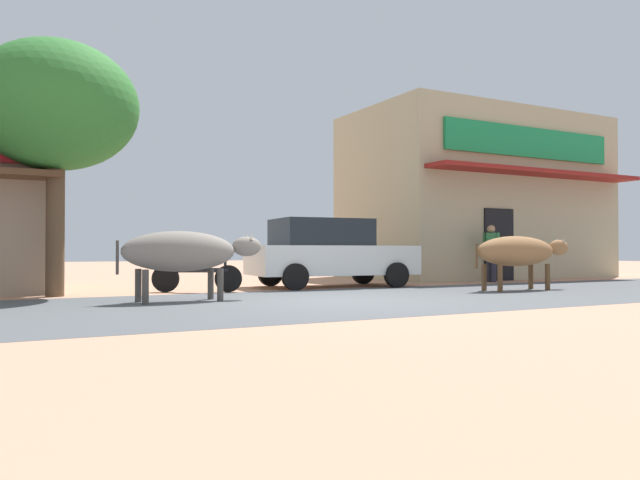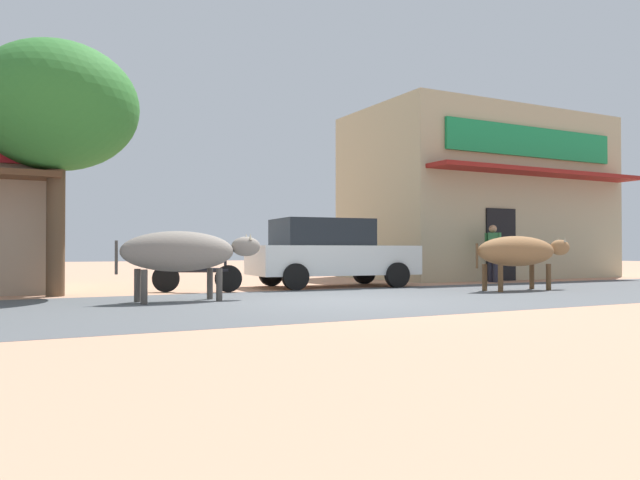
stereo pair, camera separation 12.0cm
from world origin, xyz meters
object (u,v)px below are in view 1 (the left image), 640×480
Objects in this scene: cow_far_dark at (518,252)px; cow_near_brown at (183,252)px; parked_hatchback_car at (329,252)px; pedestrian_by_shop at (491,249)px; roadside_tree at (56,107)px; parked_motorcycle at (198,270)px.

cow_near_brown is at bearing 175.65° from cow_far_dark.
parked_hatchback_car is 5.01m from cow_near_brown.
parked_hatchback_car is at bearing 176.92° from pedestrian_by_shop.
parked_hatchback_car is 4.39m from cow_far_dark.
pedestrian_by_shop is (11.16, -0.06, -2.73)m from roadside_tree.
parked_motorcycle is 7.01m from cow_far_dark.
parked_motorcycle is (-3.37, -0.39, -0.38)m from parked_hatchback_car.
cow_near_brown is (-4.31, -2.57, 0.02)m from parked_hatchback_car.
pedestrian_by_shop is (8.37, 0.12, 0.47)m from parked_motorcycle.
cow_far_dark is 1.74× the size of pedestrian_by_shop.
cow_far_dark is (7.38, -0.56, -0.00)m from cow_near_brown.
cow_far_dark is at bearing -123.98° from pedestrian_by_shop.
cow_near_brown is 1.64× the size of pedestrian_by_shop.
pedestrian_by_shop reaches higher than cow_far_dark.
roadside_tree is 4.10m from cow_near_brown.
cow_far_dark is (6.44, -2.74, 0.40)m from parked_motorcycle.
cow_near_brown is 0.94× the size of cow_far_dark.
parked_motorcycle is 1.08× the size of pedestrian_by_shop.
roadside_tree is at bearing 179.69° from pedestrian_by_shop.
parked_motorcycle is 0.62× the size of cow_far_dark.
roadside_tree reaches higher than cow_near_brown.
pedestrian_by_shop is at bearing -0.31° from roadside_tree.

